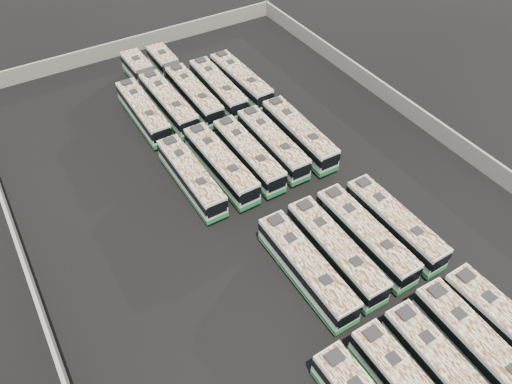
# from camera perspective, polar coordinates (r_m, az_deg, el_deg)

# --- Properties ---
(ground) EXTENTS (140.00, 140.00, 0.00)m
(ground) POSITION_cam_1_polar(r_m,az_deg,el_deg) (49.37, 1.66, -1.92)
(ground) COLOR black
(ground) RESTS_ON ground
(perimeter_wall) EXTENTS (45.20, 73.20, 2.20)m
(perimeter_wall) POSITION_cam_1_polar(r_m,az_deg,el_deg) (48.58, 1.69, -1.02)
(perimeter_wall) COLOR gray
(perimeter_wall) RESTS_ON ground
(bus_front_center) EXTENTS (2.60, 11.37, 3.19)m
(bus_front_center) POSITION_cam_1_polar(r_m,az_deg,el_deg) (40.24, 20.98, -18.83)
(bus_front_center) COLOR white
(bus_front_center) RESTS_ON ground
(bus_front_right) EXTENTS (2.73, 11.74, 3.29)m
(bus_front_right) POSITION_cam_1_polar(r_m,az_deg,el_deg) (42.00, 24.19, -16.15)
(bus_front_right) COLOR white
(bus_front_right) RESTS_ON ground
(bus_front_far_right) EXTENTS (2.74, 11.68, 3.28)m
(bus_front_far_right) POSITION_cam_1_polar(r_m,az_deg,el_deg) (43.88, 27.08, -13.97)
(bus_front_far_right) COLOR white
(bus_front_far_right) RESTS_ON ground
(bus_midfront_left) EXTENTS (2.51, 11.66, 3.28)m
(bus_midfront_left) POSITION_cam_1_polar(r_m,az_deg,el_deg) (42.80, 5.75, -8.66)
(bus_midfront_left) COLOR white
(bus_midfront_left) RESTS_ON ground
(bus_midfront_center) EXTENTS (2.56, 11.64, 3.27)m
(bus_midfront_center) POSITION_cam_1_polar(r_m,az_deg,el_deg) (44.25, 9.07, -6.69)
(bus_midfront_center) COLOR white
(bus_midfront_center) RESTS_ON ground
(bus_midfront_right) EXTENTS (2.52, 11.52, 3.24)m
(bus_midfront_right) POSITION_cam_1_polar(r_m,az_deg,el_deg) (45.89, 12.36, -4.92)
(bus_midfront_right) COLOR white
(bus_midfront_right) RESTS_ON ground
(bus_midfront_far_right) EXTENTS (2.51, 11.28, 3.17)m
(bus_midfront_far_right) POSITION_cam_1_polar(r_m,az_deg,el_deg) (47.60, 15.55, -3.47)
(bus_midfront_far_right) COLOR white
(bus_midfront_far_right) RESTS_ON ground
(bus_midback_far_left) EXTENTS (2.42, 11.30, 3.18)m
(bus_midback_far_left) POSITION_cam_1_polar(r_m,az_deg,el_deg) (50.68, -7.44, 1.74)
(bus_midback_far_left) COLOR white
(bus_midback_far_left) RESTS_ON ground
(bus_midback_left) EXTENTS (2.74, 11.75, 3.30)m
(bus_midback_left) POSITION_cam_1_polar(r_m,az_deg,el_deg) (51.68, -4.07, 3.16)
(bus_midback_left) COLOR white
(bus_midback_left) RESTS_ON ground
(bus_midback_center) EXTENTS (2.39, 11.29, 3.18)m
(bus_midback_center) POSITION_cam_1_polar(r_m,az_deg,el_deg) (52.80, -0.88, 4.27)
(bus_midback_center) COLOR white
(bus_midback_center) RESTS_ON ground
(bus_midback_right) EXTENTS (2.51, 11.32, 3.18)m
(bus_midback_right) POSITION_cam_1_polar(r_m,az_deg,el_deg) (54.25, 1.89, 5.54)
(bus_midback_right) COLOR white
(bus_midback_right) RESTS_ON ground
(bus_midback_far_right) EXTENTS (2.66, 11.73, 3.29)m
(bus_midback_far_right) POSITION_cam_1_polar(r_m,az_deg,el_deg) (55.63, 4.92, 6.60)
(bus_midback_far_right) COLOR white
(bus_midback_far_right) RESTS_ON ground
(bus_back_far_left) EXTENTS (2.45, 11.30, 3.18)m
(bus_back_far_left) POSITION_cam_1_polar(r_m,az_deg,el_deg) (60.35, -12.77, 8.93)
(bus_back_far_left) COLOR white
(bus_back_far_left) RESTS_ON ground
(bus_back_left) EXTENTS (2.67, 18.04, 3.27)m
(bus_back_left) POSITION_cam_1_polar(r_m,az_deg,el_deg) (63.55, -11.16, 11.26)
(bus_back_left) COLOR white
(bus_back_left) RESTS_ON ground
(bus_back_center) EXTENTS (2.47, 17.67, 3.20)m
(bus_back_center) POSITION_cam_1_polar(r_m,az_deg,el_deg) (64.50, -8.31, 12.16)
(bus_back_center) COLOR white
(bus_back_center) RESTS_ON ground
(bus_back_right) EXTENTS (2.70, 11.44, 3.21)m
(bus_back_right) POSITION_cam_1_polar(r_m,az_deg,el_deg) (63.21, -4.37, 11.79)
(bus_back_right) COLOR white
(bus_back_right) RESTS_ON ground
(bus_back_far_right) EXTENTS (2.69, 11.51, 3.23)m
(bus_back_far_right) POSITION_cam_1_polar(r_m,az_deg,el_deg) (64.48, -1.75, 12.64)
(bus_back_far_right) COLOR white
(bus_back_far_right) RESTS_ON ground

